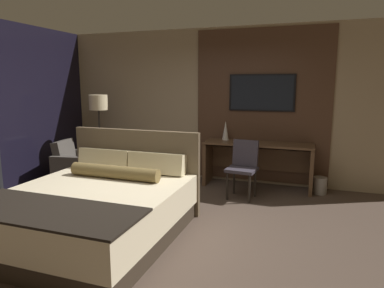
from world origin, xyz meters
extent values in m
plane|color=#4C3D33|center=(0.00, 0.00, 0.00)|extent=(16.00, 16.00, 0.00)
cube|color=tan|center=(0.00, 2.60, 1.40)|extent=(7.20, 0.06, 2.80)
cube|color=#4C3323|center=(0.83, 2.56, 1.40)|extent=(2.36, 0.03, 2.70)
cube|color=black|center=(-2.98, 0.40, 0.04)|extent=(0.05, 6.00, 0.08)
cube|color=#33281E|center=(-0.67, -0.43, 0.11)|extent=(1.83, 2.05, 0.22)
cube|color=beige|center=(-0.67, -0.43, 0.41)|extent=(1.89, 2.11, 0.38)
cube|color=black|center=(-0.67, -1.12, 0.61)|extent=(1.91, 0.74, 0.02)
cube|color=brown|center=(-0.67, 0.66, 0.58)|extent=(1.93, 0.08, 1.16)
cube|color=beige|center=(-1.07, 0.52, 0.74)|extent=(0.79, 0.23, 0.31)
cube|color=beige|center=(-0.26, 0.52, 0.74)|extent=(0.79, 0.23, 0.31)
cylinder|color=brown|center=(-0.67, 0.11, 0.68)|extent=(1.23, 0.17, 0.17)
cube|color=brown|center=(0.83, 2.27, 0.78)|extent=(1.86, 0.53, 0.03)
cube|color=brown|center=(-0.06, 2.27, 0.38)|extent=(0.06, 0.47, 0.76)
cube|color=brown|center=(1.73, 2.27, 0.38)|extent=(0.06, 0.47, 0.76)
cube|color=brown|center=(0.83, 2.51, 0.46)|extent=(1.74, 0.02, 0.38)
cube|color=black|center=(0.83, 2.52, 1.64)|extent=(1.14, 0.04, 0.64)
cube|color=black|center=(0.83, 2.50, 1.64)|extent=(1.07, 0.01, 0.59)
cube|color=#38333D|center=(0.69, 1.61, 0.47)|extent=(0.49, 0.47, 0.05)
cube|color=#38333D|center=(0.71, 1.79, 0.70)|extent=(0.42, 0.15, 0.42)
cylinder|color=black|center=(0.50, 1.46, 0.22)|extent=(0.04, 0.04, 0.44)
cylinder|color=black|center=(0.85, 1.42, 0.22)|extent=(0.04, 0.04, 0.44)
cylinder|color=black|center=(0.53, 1.80, 0.22)|extent=(0.04, 0.04, 0.44)
cylinder|color=black|center=(0.89, 1.76, 0.22)|extent=(0.04, 0.04, 0.44)
cube|color=#47423D|center=(-2.18, 1.35, 0.22)|extent=(0.77, 0.64, 0.45)
cube|color=#47423D|center=(-2.45, 1.30, 0.63)|extent=(0.29, 0.56, 0.38)
cube|color=#47423D|center=(-2.13, 1.04, 0.29)|extent=(0.70, 0.22, 0.59)
cube|color=#47423D|center=(-2.24, 1.66, 0.29)|extent=(0.70, 0.22, 0.59)
cylinder|color=#282623|center=(-2.09, 1.90, 0.01)|extent=(0.28, 0.28, 0.03)
cylinder|color=#332D28|center=(-2.09, 1.90, 0.68)|extent=(0.03, 0.03, 1.36)
cylinder|color=beige|center=(-2.09, 1.90, 1.46)|extent=(0.34, 0.34, 0.28)
cone|color=silver|center=(0.23, 2.40, 0.97)|extent=(0.12, 0.12, 0.34)
cylinder|color=gray|center=(1.88, 2.26, 0.14)|extent=(0.22, 0.22, 0.28)
camera|label=1|loc=(1.68, -3.58, 1.81)|focal=32.00mm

